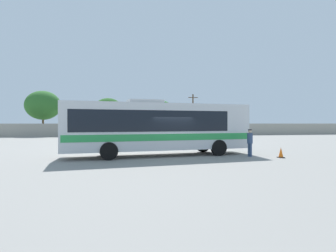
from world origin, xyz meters
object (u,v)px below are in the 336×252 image
object	(u,v)px
roadside_tree_left	(43,105)
parked_car_leftmost_black	(78,132)
parked_car_third_maroon	(154,132)
roadside_tree_midright	(163,109)
parked_car_second_white	(116,132)
traffic_cone_on_apron	(281,153)
coach_bus_silver_green	(157,126)
attendant_by_bus_door	(250,141)
utility_pole_near	(193,113)
roadside_tree_midleft	(108,111)

from	to	relation	value
roadside_tree_left	parked_car_leftmost_black	bearing A→B (deg)	-49.98
parked_car_third_maroon	roadside_tree_midright	bearing A→B (deg)	69.16
parked_car_leftmost_black	parked_car_second_white	bearing A→B (deg)	-4.49
roadside_tree_left	traffic_cone_on_apron	size ratio (longest dim) A/B	11.98
coach_bus_silver_green	attendant_by_bus_door	xyz separation A→B (m)	(5.74, -1.64, -0.94)
parked_car_leftmost_black	coach_bus_silver_green	bearing A→B (deg)	-72.01
utility_pole_near	roadside_tree_left	distance (m)	26.47
coach_bus_silver_green	roadside_tree_left	world-z (taller)	roadside_tree_left
attendant_by_bus_door	roadside_tree_midleft	size ratio (longest dim) A/B	0.26
roadside_tree_midleft	traffic_cone_on_apron	bearing A→B (deg)	-73.22
roadside_tree_midright	traffic_cone_on_apron	bearing A→B (deg)	-87.56
attendant_by_bus_door	traffic_cone_on_apron	xyz separation A→B (m)	(1.63, -0.85, -0.68)
parked_car_leftmost_black	roadside_tree_midleft	world-z (taller)	roadside_tree_midleft
attendant_by_bus_door	roadside_tree_midright	world-z (taller)	roadside_tree_midright
attendant_by_bus_door	parked_car_leftmost_black	xyz separation A→B (m)	(-13.63, 25.94, -0.20)
utility_pole_near	traffic_cone_on_apron	size ratio (longest dim) A/B	11.74
parked_car_third_maroon	roadside_tree_midright	size ratio (longest dim) A/B	0.67
roadside_tree_left	roadside_tree_midleft	size ratio (longest dim) A/B	1.12
attendant_by_bus_door	traffic_cone_on_apron	world-z (taller)	attendant_by_bus_door
utility_pole_near	traffic_cone_on_apron	bearing A→B (deg)	-97.30
coach_bus_silver_green	traffic_cone_on_apron	distance (m)	7.94
parked_car_leftmost_black	traffic_cone_on_apron	bearing A→B (deg)	-60.34
utility_pole_near	traffic_cone_on_apron	world-z (taller)	utility_pole_near
parked_car_third_maroon	roadside_tree_midright	distance (m)	8.25
parked_car_third_maroon	roadside_tree_midleft	bearing A→B (deg)	124.45
coach_bus_silver_green	parked_car_second_white	distance (m)	24.02
parked_car_second_white	roadside_tree_left	xyz separation A→B (m)	(-12.31, 8.55, 4.39)
roadside_tree_left	parked_car_third_maroon	bearing A→B (deg)	-24.60
parked_car_third_maroon	traffic_cone_on_apron	xyz separation A→B (m)	(4.00, -26.63, -0.45)
utility_pole_near	roadside_tree_left	xyz separation A→B (m)	(-26.42, 0.97, 1.25)
roadside_tree_midleft	coach_bus_silver_green	bearing A→B (deg)	-83.70
utility_pole_near	roadside_tree_left	world-z (taller)	roadside_tree_left
utility_pole_near	roadside_tree_midright	bearing A→B (deg)	-174.64
parked_car_third_maroon	traffic_cone_on_apron	size ratio (longest dim) A/B	6.40
roadside_tree_midleft	traffic_cone_on_apron	world-z (taller)	roadside_tree_midleft
coach_bus_silver_green	roadside_tree_midleft	world-z (taller)	roadside_tree_midleft
parked_car_third_maroon	roadside_tree_midright	world-z (taller)	roadside_tree_midright
parked_car_second_white	parked_car_leftmost_black	bearing A→B (deg)	175.51
parked_car_leftmost_black	roadside_tree_midleft	distance (m)	11.67
attendant_by_bus_door	parked_car_leftmost_black	distance (m)	29.31
parked_car_second_white	parked_car_third_maroon	xyz separation A→B (m)	(5.76, 0.27, -0.03)
parked_car_leftmost_black	parked_car_third_maroon	bearing A→B (deg)	-0.80
roadside_tree_left	roadside_tree_midleft	bearing A→B (deg)	11.45
roadside_tree_midright	parked_car_third_maroon	bearing A→B (deg)	-110.84
attendant_by_bus_door	roadside_tree_left	xyz separation A→B (m)	(-20.45, 34.06, 4.19)
roadside_tree_left	roadside_tree_midright	world-z (taller)	roadside_tree_left
parked_car_second_white	parked_car_third_maroon	size ratio (longest dim) A/B	1.15
parked_car_leftmost_black	parked_car_second_white	size ratio (longest dim) A/B	0.96
traffic_cone_on_apron	utility_pole_near	bearing A→B (deg)	82.70
attendant_by_bus_door	utility_pole_near	size ratio (longest dim) A/B	0.23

